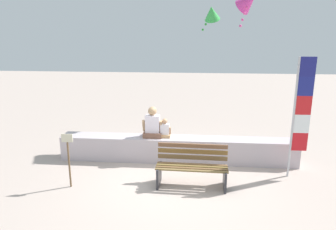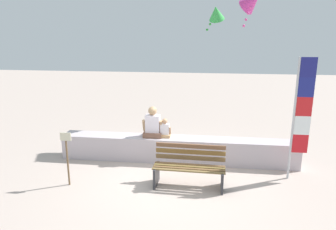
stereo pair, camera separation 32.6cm
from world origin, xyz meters
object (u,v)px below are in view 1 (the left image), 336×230
(park_bench, at_px, (192,167))
(flag_banner, at_px, (300,111))
(person_adult, at_px, (153,125))
(person_child, at_px, (165,130))
(sign_post, at_px, (68,156))
(kite_magenta, at_px, (249,1))
(kite_green, at_px, (212,13))

(park_bench, xyz_separation_m, flag_banner, (2.37, 0.64, 1.18))
(person_adult, xyz_separation_m, person_child, (0.32, 0.00, -0.12))
(person_adult, xyz_separation_m, sign_post, (-1.59, -1.68, -0.23))
(flag_banner, bearing_deg, person_adult, 168.13)
(flag_banner, height_order, kite_magenta, kite_magenta)
(park_bench, xyz_separation_m, sign_post, (-2.64, -0.32, 0.31))
(kite_green, relative_size, sign_post, 0.75)
(kite_green, bearing_deg, flag_banner, -66.20)
(park_bench, height_order, kite_green, kite_green)
(park_bench, relative_size, flag_banner, 0.56)
(person_adult, bearing_deg, flag_banner, -11.87)
(park_bench, height_order, kite_magenta, kite_magenta)
(kite_magenta, relative_size, sign_post, 0.95)
(park_bench, distance_m, kite_green, 5.97)
(park_bench, xyz_separation_m, kite_green, (0.53, 4.80, 3.50))
(park_bench, height_order, sign_post, sign_post)
(park_bench, relative_size, kite_magenta, 1.37)
(person_child, distance_m, sign_post, 2.54)
(person_child, bearing_deg, kite_magenta, 46.29)
(kite_green, bearing_deg, park_bench, -96.32)
(sign_post, bearing_deg, kite_magenta, 44.15)
(flag_banner, distance_m, kite_green, 5.11)
(park_bench, relative_size, person_adult, 1.95)
(park_bench, xyz_separation_m, person_adult, (-1.05, 1.35, 0.54))
(person_adult, distance_m, flag_banner, 3.55)
(flag_banner, xyz_separation_m, kite_magenta, (-0.80, 3.12, 2.59))
(flag_banner, relative_size, sign_post, 2.29)
(person_child, distance_m, flag_banner, 3.27)
(person_adult, xyz_separation_m, kite_green, (1.58, 3.45, 2.96))
(kite_magenta, bearing_deg, flag_banner, -75.64)
(kite_green, xyz_separation_m, kite_magenta, (1.04, -1.04, 0.27))
(kite_green, distance_m, kite_magenta, 1.50)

